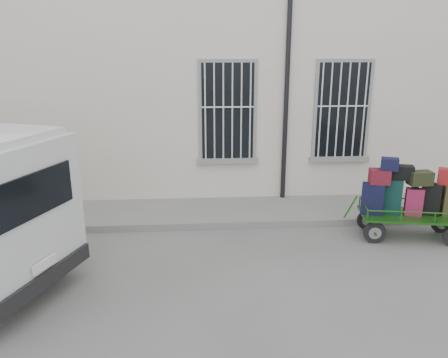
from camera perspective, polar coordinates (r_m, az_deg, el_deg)
ground at (r=8.06m, az=4.98°, el=-10.24°), size 80.00×80.00×0.00m
building at (r=12.67m, az=1.45°, el=13.69°), size 24.00×5.15×6.00m
sidewalk at (r=10.03m, az=3.08°, el=-4.22°), size 24.00×1.70×0.15m
luggage_cart at (r=9.29m, az=23.13°, el=-2.37°), size 2.30×1.19×1.64m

